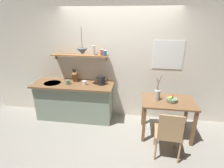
% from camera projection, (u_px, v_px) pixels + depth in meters
% --- Properties ---
extents(ground_plane, '(14.00, 14.00, 0.00)m').
position_uv_depth(ground_plane, '(115.00, 128.00, 3.82)').
color(ground_plane, gray).
extents(back_wall, '(6.80, 0.11, 2.70)m').
position_uv_depth(back_wall, '(128.00, 62.00, 3.91)').
color(back_wall, silver).
rests_on(back_wall, ground_plane).
extents(kitchen_counter, '(1.83, 0.63, 0.89)m').
position_uv_depth(kitchen_counter, '(75.00, 101.00, 4.09)').
color(kitchen_counter, gray).
rests_on(kitchen_counter, ground_plane).
extents(wall_shelf, '(1.29, 0.20, 0.34)m').
position_uv_depth(wall_shelf, '(87.00, 54.00, 3.81)').
color(wall_shelf, brown).
extents(dining_table, '(1.01, 0.67, 0.78)m').
position_uv_depth(dining_table, '(168.00, 107.00, 3.42)').
color(dining_table, brown).
rests_on(dining_table, ground_plane).
extents(dining_chair_near, '(0.46, 0.46, 0.91)m').
position_uv_depth(dining_chair_near, '(169.00, 132.00, 2.88)').
color(dining_chair_near, tan).
rests_on(dining_chair_near, ground_plane).
extents(fruit_bowl, '(0.21, 0.21, 0.12)m').
position_uv_depth(fruit_bowl, '(172.00, 99.00, 3.33)').
color(fruit_bowl, slate).
rests_on(fruit_bowl, dining_table).
extents(twig_vase, '(0.11, 0.11, 0.51)m').
position_uv_depth(twig_vase, '(157.00, 95.00, 3.37)').
color(twig_vase, '#B7B2A8').
rests_on(twig_vase, dining_table).
extents(electric_kettle, '(0.26, 0.18, 0.23)m').
position_uv_depth(electric_kettle, '(102.00, 80.00, 3.83)').
color(electric_kettle, black).
rests_on(electric_kettle, kitchen_counter).
extents(knife_block, '(0.10, 0.18, 0.30)m').
position_uv_depth(knife_block, '(75.00, 77.00, 4.01)').
color(knife_block, brown).
rests_on(knife_block, kitchen_counter).
extents(coffee_mug_by_sink, '(0.13, 0.08, 0.10)m').
position_uv_depth(coffee_mug_by_sink, '(68.00, 82.00, 3.86)').
color(coffee_mug_by_sink, slate).
rests_on(coffee_mug_by_sink, kitchen_counter).
extents(coffee_mug_spare, '(0.13, 0.09, 0.09)m').
position_uv_depth(coffee_mug_spare, '(85.00, 83.00, 3.84)').
color(coffee_mug_spare, white).
rests_on(coffee_mug_spare, kitchen_counter).
extents(pendant_lamp, '(0.24, 0.24, 0.54)m').
position_uv_depth(pendant_lamp, '(82.00, 51.00, 3.53)').
color(pendant_lamp, black).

